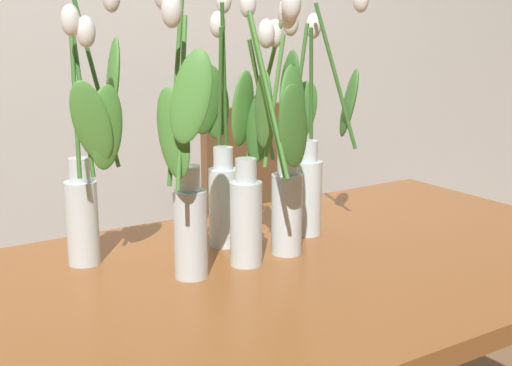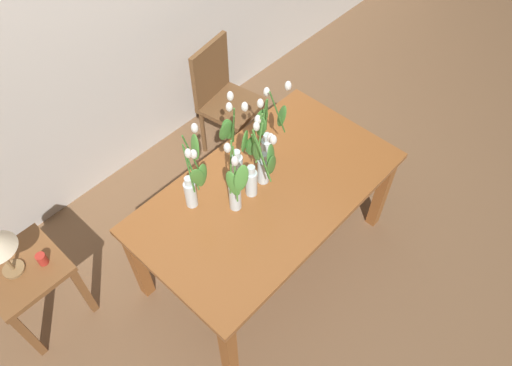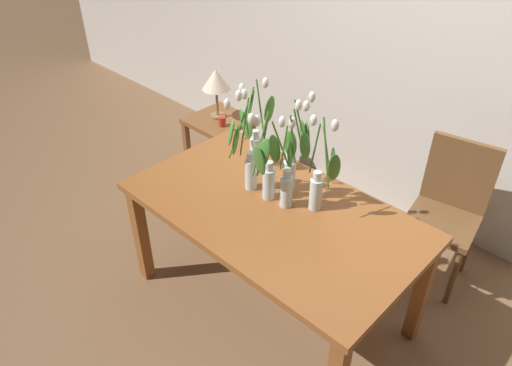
{
  "view_description": "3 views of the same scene",
  "coord_description": "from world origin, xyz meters",
  "px_view_note": "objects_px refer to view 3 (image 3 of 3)",
  "views": [
    {
      "loc": [
        -0.84,
        -1.15,
        1.25
      ],
      "look_at": [
        -0.07,
        0.03,
        0.92
      ],
      "focal_mm": 49.26,
      "sensor_mm": 36.0,
      "label": 1
    },
    {
      "loc": [
        -1.3,
        -1.12,
        2.96
      ],
      "look_at": [
        -0.1,
        0.0,
        0.89
      ],
      "focal_mm": 33.76,
      "sensor_mm": 36.0,
      "label": 2
    },
    {
      "loc": [
        1.33,
        -1.51,
        2.31
      ],
      "look_at": [
        -0.06,
        -0.07,
        0.91
      ],
      "focal_mm": 33.61,
      "sensor_mm": 36.0,
      "label": 3
    }
  ],
  "objects_px": {
    "tulip_vase_2": "(319,176)",
    "dining_chair": "(448,205)",
    "tulip_vase_4": "(254,135)",
    "pillar_candle": "(222,122)",
    "dining_table": "(272,221)",
    "tulip_vase_5": "(295,159)",
    "side_table": "(219,132)",
    "table_lamp": "(216,81)",
    "tulip_vase_3": "(245,159)",
    "tulip_vase_1": "(269,169)",
    "tulip_vase_0": "(286,174)"
  },
  "relations": [
    {
      "from": "tulip_vase_2",
      "to": "dining_chair",
      "type": "height_order",
      "value": "tulip_vase_2"
    },
    {
      "from": "tulip_vase_2",
      "to": "tulip_vase_4",
      "type": "xyz_separation_m",
      "value": [
        -0.52,
        0.07,
        0.01
      ]
    },
    {
      "from": "dining_chair",
      "to": "pillar_candle",
      "type": "distance_m",
      "value": 1.74
    },
    {
      "from": "dining_table",
      "to": "tulip_vase_5",
      "type": "bearing_deg",
      "value": 101.64
    },
    {
      "from": "side_table",
      "to": "table_lamp",
      "type": "bearing_deg",
      "value": 144.03
    },
    {
      "from": "tulip_vase_5",
      "to": "tulip_vase_3",
      "type": "bearing_deg",
      "value": -134.11
    },
    {
      "from": "side_table",
      "to": "dining_table",
      "type": "bearing_deg",
      "value": -30.49
    },
    {
      "from": "tulip_vase_1",
      "to": "side_table",
      "type": "relative_size",
      "value": 1.03
    },
    {
      "from": "tulip_vase_1",
      "to": "dining_chair",
      "type": "distance_m",
      "value": 1.21
    },
    {
      "from": "dining_table",
      "to": "side_table",
      "type": "xyz_separation_m",
      "value": [
        -1.25,
        0.74,
        -0.22
      ]
    },
    {
      "from": "tulip_vase_2",
      "to": "side_table",
      "type": "xyz_separation_m",
      "value": [
        -1.42,
        0.58,
        -0.52
      ]
    },
    {
      "from": "dining_table",
      "to": "tulip_vase_4",
      "type": "xyz_separation_m",
      "value": [
        -0.35,
        0.22,
        0.31
      ]
    },
    {
      "from": "tulip_vase_0",
      "to": "tulip_vase_2",
      "type": "xyz_separation_m",
      "value": [
        0.16,
        0.08,
        0.03
      ]
    },
    {
      "from": "tulip_vase_0",
      "to": "tulip_vase_4",
      "type": "distance_m",
      "value": 0.4
    },
    {
      "from": "tulip_vase_0",
      "to": "tulip_vase_3",
      "type": "height_order",
      "value": "tulip_vase_3"
    },
    {
      "from": "pillar_candle",
      "to": "tulip_vase_4",
      "type": "bearing_deg",
      "value": -29.94
    },
    {
      "from": "tulip_vase_5",
      "to": "pillar_candle",
      "type": "distance_m",
      "value": 1.23
    },
    {
      "from": "dining_table",
      "to": "tulip_vase_0",
      "type": "height_order",
      "value": "tulip_vase_0"
    },
    {
      "from": "tulip_vase_0",
      "to": "tulip_vase_2",
      "type": "height_order",
      "value": "tulip_vase_2"
    },
    {
      "from": "side_table",
      "to": "table_lamp",
      "type": "height_order",
      "value": "table_lamp"
    },
    {
      "from": "tulip_vase_3",
      "to": "table_lamp",
      "type": "bearing_deg",
      "value": 145.18
    },
    {
      "from": "tulip_vase_0",
      "to": "side_table",
      "type": "distance_m",
      "value": 1.51
    },
    {
      "from": "tulip_vase_0",
      "to": "tulip_vase_4",
      "type": "relative_size",
      "value": 0.98
    },
    {
      "from": "tulip_vase_4",
      "to": "side_table",
      "type": "distance_m",
      "value": 1.16
    },
    {
      "from": "dining_chair",
      "to": "pillar_candle",
      "type": "xyz_separation_m",
      "value": [
        -1.71,
        -0.29,
        0.06
      ]
    },
    {
      "from": "tulip_vase_0",
      "to": "side_table",
      "type": "xyz_separation_m",
      "value": [
        -1.26,
        0.66,
        -0.49
      ]
    },
    {
      "from": "tulip_vase_3",
      "to": "side_table",
      "type": "xyz_separation_m",
      "value": [
        -1.02,
        0.71,
        -0.5
      ]
    },
    {
      "from": "tulip_vase_4",
      "to": "tulip_vase_3",
      "type": "bearing_deg",
      "value": -58.07
    },
    {
      "from": "tulip_vase_0",
      "to": "table_lamp",
      "type": "xyz_separation_m",
      "value": [
        -1.29,
        0.68,
        -0.07
      ]
    },
    {
      "from": "dining_table",
      "to": "tulip_vase_4",
      "type": "bearing_deg",
      "value": 147.6
    },
    {
      "from": "tulip_vase_4",
      "to": "pillar_candle",
      "type": "relative_size",
      "value": 7.77
    },
    {
      "from": "tulip_vase_5",
      "to": "dining_chair",
      "type": "relative_size",
      "value": 0.62
    },
    {
      "from": "tulip_vase_1",
      "to": "table_lamp",
      "type": "bearing_deg",
      "value": 149.26
    },
    {
      "from": "tulip_vase_4",
      "to": "tulip_vase_5",
      "type": "height_order",
      "value": "tulip_vase_4"
    },
    {
      "from": "tulip_vase_1",
      "to": "tulip_vase_2",
      "type": "relative_size",
      "value": 0.97
    },
    {
      "from": "tulip_vase_3",
      "to": "tulip_vase_5",
      "type": "distance_m",
      "value": 0.27
    },
    {
      "from": "side_table",
      "to": "pillar_candle",
      "type": "xyz_separation_m",
      "value": [
        0.11,
        -0.06,
        0.16
      ]
    },
    {
      "from": "dining_table",
      "to": "dining_chair",
      "type": "relative_size",
      "value": 1.72
    },
    {
      "from": "dining_table",
      "to": "tulip_vase_4",
      "type": "distance_m",
      "value": 0.52
    },
    {
      "from": "tulip_vase_5",
      "to": "side_table",
      "type": "relative_size",
      "value": 1.06
    },
    {
      "from": "tulip_vase_2",
      "to": "tulip_vase_3",
      "type": "relative_size",
      "value": 1.0
    },
    {
      "from": "dining_table",
      "to": "tulip_vase_2",
      "type": "height_order",
      "value": "tulip_vase_2"
    },
    {
      "from": "tulip_vase_2",
      "to": "tulip_vase_5",
      "type": "bearing_deg",
      "value": 164.0
    },
    {
      "from": "dining_table",
      "to": "tulip_vase_2",
      "type": "xyz_separation_m",
      "value": [
        0.17,
        0.16,
        0.3
      ]
    },
    {
      "from": "tulip_vase_0",
      "to": "tulip_vase_3",
      "type": "relative_size",
      "value": 0.98
    },
    {
      "from": "pillar_candle",
      "to": "table_lamp",
      "type": "bearing_deg",
      "value": 150.27
    },
    {
      "from": "pillar_candle",
      "to": "tulip_vase_3",
      "type": "bearing_deg",
      "value": -35.56
    },
    {
      "from": "tulip_vase_2",
      "to": "table_lamp",
      "type": "relative_size",
      "value": 1.46
    },
    {
      "from": "tulip_vase_3",
      "to": "side_table",
      "type": "relative_size",
      "value": 1.06
    },
    {
      "from": "tulip_vase_2",
      "to": "tulip_vase_1",
      "type": "bearing_deg",
      "value": -150.67
    }
  ]
}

